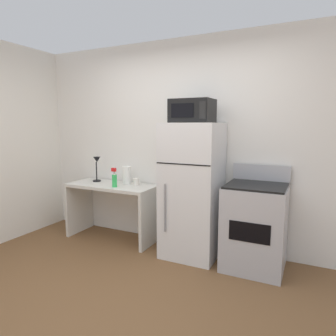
# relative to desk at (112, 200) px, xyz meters

# --- Properties ---
(ground_plane) EXTENTS (12.00, 12.00, 0.00)m
(ground_plane) POSITION_rel_desk_xyz_m (0.95, -1.37, -0.53)
(ground_plane) COLOR brown
(wall_back_white) EXTENTS (5.00, 0.10, 2.60)m
(wall_back_white) POSITION_rel_desk_xyz_m (0.95, 0.33, 0.77)
(wall_back_white) COLOR white
(wall_back_white) RESTS_ON ground
(desk) EXTENTS (1.22, 0.53, 0.75)m
(desk) POSITION_rel_desk_xyz_m (0.00, 0.00, 0.00)
(desk) COLOR silver
(desk) RESTS_ON ground
(desk_lamp) EXTENTS (0.14, 0.12, 0.35)m
(desk_lamp) POSITION_rel_desk_xyz_m (-0.30, 0.06, 0.46)
(desk_lamp) COLOR black
(desk_lamp) RESTS_ON desk
(paper_towel_roll) EXTENTS (0.11, 0.11, 0.24)m
(paper_towel_roll) POSITION_rel_desk_xyz_m (0.16, 0.11, 0.34)
(paper_towel_roll) COLOR white
(paper_towel_roll) RESTS_ON desk
(coffee_mug) EXTENTS (0.08, 0.08, 0.09)m
(coffee_mug) POSITION_rel_desk_xyz_m (0.32, 0.09, 0.27)
(coffee_mug) COLOR white
(coffee_mug) RESTS_ON desk
(spray_bottle) EXTENTS (0.06, 0.06, 0.25)m
(spray_bottle) POSITION_rel_desk_xyz_m (0.14, -0.13, 0.32)
(spray_bottle) COLOR green
(spray_bottle) RESTS_ON desk
(refrigerator) EXTENTS (0.63, 0.61, 1.57)m
(refrigerator) POSITION_rel_desk_xyz_m (1.17, -0.03, 0.25)
(refrigerator) COLOR white
(refrigerator) RESTS_ON ground
(microwave) EXTENTS (0.46, 0.35, 0.26)m
(microwave) POSITION_rel_desk_xyz_m (1.17, -0.05, 1.17)
(microwave) COLOR black
(microwave) RESTS_ON refrigerator
(oven_range) EXTENTS (0.63, 0.61, 1.10)m
(oven_range) POSITION_rel_desk_xyz_m (1.89, -0.03, -0.06)
(oven_range) COLOR #B7B7BC
(oven_range) RESTS_ON ground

